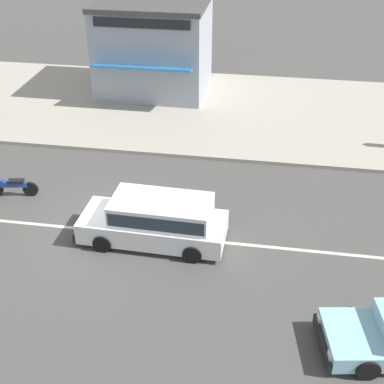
# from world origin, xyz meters

# --- Properties ---
(ground_plane) EXTENTS (160.00, 160.00, 0.00)m
(ground_plane) POSITION_xyz_m (0.00, 0.00, 0.00)
(ground_plane) COLOR #4C4947
(lane_centre_stripe) EXTENTS (50.40, 0.14, 0.01)m
(lane_centre_stripe) POSITION_xyz_m (0.00, 0.00, 0.00)
(lane_centre_stripe) COLOR silver
(lane_centre_stripe) RESTS_ON ground
(kerb_strip) EXTENTS (68.00, 10.00, 0.15)m
(kerb_strip) POSITION_xyz_m (0.00, 10.45, 0.07)
(kerb_strip) COLOR #ADA393
(kerb_strip) RESTS_ON ground
(minivan_white_2) EXTENTS (4.81, 2.04, 1.56)m
(minivan_white_2) POSITION_xyz_m (1.70, -0.21, 0.85)
(minivan_white_2) COLOR white
(minivan_white_2) RESTS_ON ground
(motorcycle_1) EXTENTS (1.83, 0.59, 0.80)m
(motorcycle_1) POSITION_xyz_m (-4.14, 1.59, 0.42)
(motorcycle_1) COLOR black
(motorcycle_1) RESTS_ON ground
(shopfront_corner_warung) EXTENTS (5.48, 5.61, 4.57)m
(shopfront_corner_warung) POSITION_xyz_m (-1.20, 12.63, 2.44)
(shopfront_corner_warung) COLOR #999EA8
(shopfront_corner_warung) RESTS_ON kerb_strip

